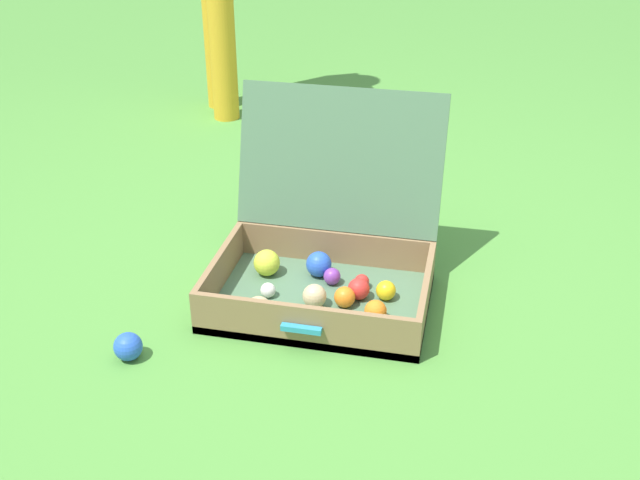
# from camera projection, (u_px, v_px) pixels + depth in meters

# --- Properties ---
(ground_plane) EXTENTS (16.00, 16.00, 0.00)m
(ground_plane) POSITION_uv_depth(u_px,v_px,m) (319.00, 291.00, 2.33)
(ground_plane) COLOR #4C8C38
(open_suitcase) EXTENTS (0.63, 0.60, 0.56)m
(open_suitcase) POSITION_uv_depth(u_px,v_px,m) (325.00, 257.00, 2.28)
(open_suitcase) COLOR #4C7051
(open_suitcase) RESTS_ON ground
(stray_ball_on_grass) EXTENTS (0.08, 0.08, 0.08)m
(stray_ball_on_grass) POSITION_uv_depth(u_px,v_px,m) (128.00, 347.00, 2.03)
(stray_ball_on_grass) COLOR blue
(stray_ball_on_grass) RESTS_ON ground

